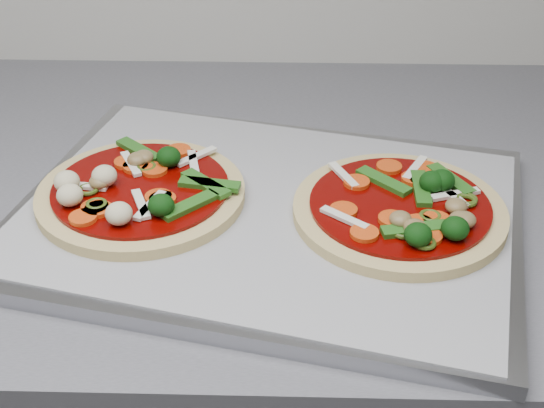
{
  "coord_description": "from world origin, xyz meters",
  "views": [
    {
      "loc": [
        -0.04,
        0.63,
        1.31
      ],
      "look_at": [
        -0.05,
        1.2,
        0.93
      ],
      "focal_mm": 50.0,
      "sensor_mm": 36.0,
      "label": 1
    }
  ],
  "objects": [
    {
      "name": "countertop",
      "position": [
        0.0,
        1.3,
        0.88
      ],
      "size": [
        3.6,
        0.6,
        0.04
      ],
      "primitive_type": "cube",
      "color": "slate",
      "rests_on": "base_cabinet"
    },
    {
      "name": "baking_tray",
      "position": [
        -0.06,
        1.22,
        0.91
      ],
      "size": [
        0.53,
        0.43,
        0.02
      ],
      "primitive_type": "cube",
      "rotation": [
        0.0,
        0.0,
        -0.22
      ],
      "color": "#9C9DA2",
      "rests_on": "countertop"
    },
    {
      "name": "parchment",
      "position": [
        -0.06,
        1.22,
        0.92
      ],
      "size": [
        0.51,
        0.42,
        0.0
      ],
      "primitive_type": "cube",
      "rotation": [
        0.0,
        0.0,
        -0.25
      ],
      "color": "#98999E",
      "rests_on": "baking_tray"
    },
    {
      "name": "pizza_left",
      "position": [
        -0.18,
        1.23,
        0.93
      ],
      "size": [
        0.25,
        0.25,
        0.03
      ],
      "rotation": [
        0.0,
        0.0,
        -0.3
      ],
      "color": "tan",
      "rests_on": "parchment"
    },
    {
      "name": "pizza_right",
      "position": [
        0.07,
        1.2,
        0.93
      ],
      "size": [
        0.2,
        0.2,
        0.03
      ],
      "rotation": [
        0.0,
        0.0,
        -0.05
      ],
      "color": "tan",
      "rests_on": "parchment"
    }
  ]
}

